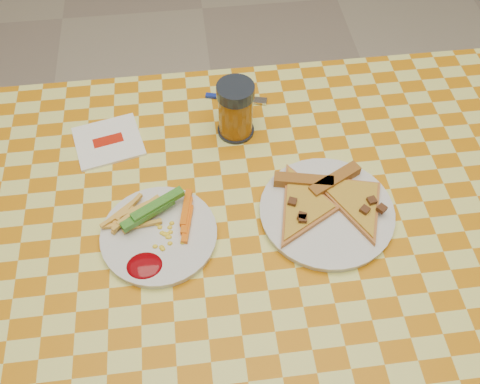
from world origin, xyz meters
name	(u,v)px	position (x,y,z in m)	size (l,w,h in m)	color
ground	(251,375)	(0.00, 0.00, 0.00)	(8.00, 8.00, 0.00)	beige
table	(258,256)	(0.00, 0.00, 0.68)	(1.28, 0.88, 0.76)	silver
plate_left	(159,236)	(-0.17, 0.02, 0.76)	(0.20, 0.20, 0.01)	silver
plate_right	(326,213)	(0.13, 0.03, 0.76)	(0.23, 0.23, 0.01)	silver
fries_veggies	(153,224)	(-0.18, 0.03, 0.78)	(0.18, 0.17, 0.04)	#EB9F4B
pizza_slices	(327,201)	(0.13, 0.04, 0.78)	(0.28, 0.24, 0.02)	#C3753C
drink_glass	(236,110)	(-0.01, 0.25, 0.81)	(0.07, 0.07, 0.12)	black
napkin	(108,141)	(-0.26, 0.25, 0.76)	(0.15, 0.14, 0.01)	white
fork	(237,98)	(0.00, 0.34, 0.76)	(0.13, 0.05, 0.01)	navy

